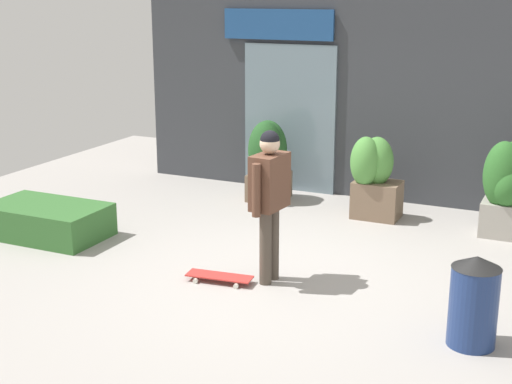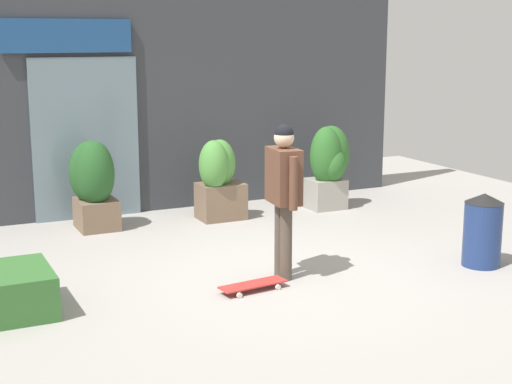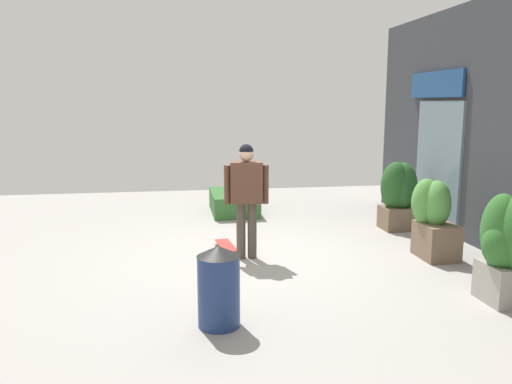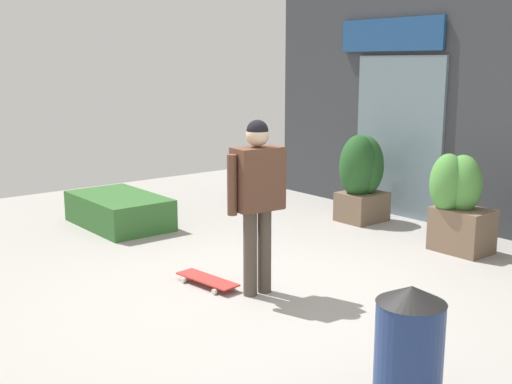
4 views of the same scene
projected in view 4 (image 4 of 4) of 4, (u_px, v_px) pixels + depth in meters
ground_plane at (278, 290)px, 6.14m from camera, size 12.00×12.00×0.00m
building_facade at (487, 86)px, 7.96m from camera, size 7.46×0.31×3.78m
skateboarder at (257, 189)px, 5.84m from camera, size 0.31×0.63×1.65m
skateboard at (207, 280)px, 6.24m from camera, size 0.74×0.32×0.08m
planter_box_right at (458, 202)px, 7.29m from camera, size 0.67×0.55×1.14m
planter_box_mid at (362, 174)px, 8.71m from camera, size 0.59×0.65×1.20m
trash_bin at (409, 350)px, 3.91m from camera, size 0.43×0.43×0.83m
hedge_ledge at (119, 210)px, 8.52m from camera, size 1.51×0.90×0.41m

